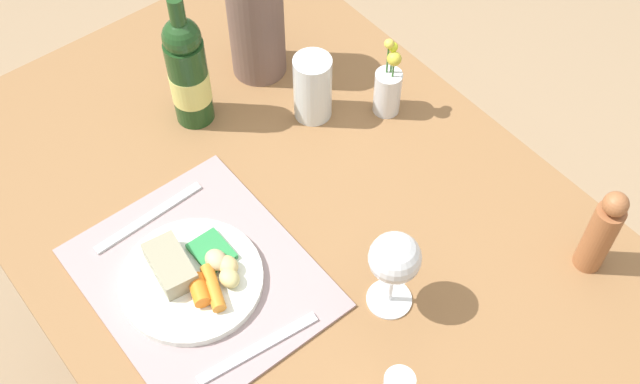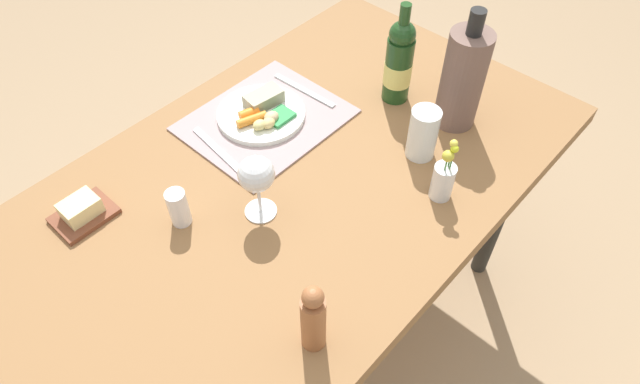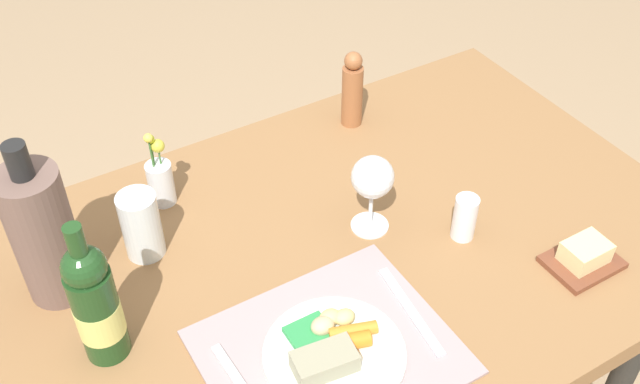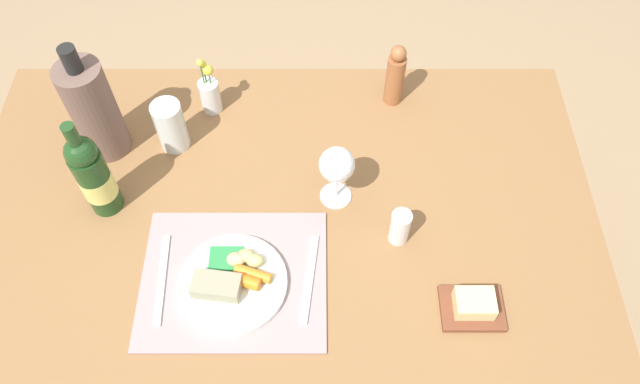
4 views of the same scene
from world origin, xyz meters
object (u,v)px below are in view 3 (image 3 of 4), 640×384
object	(u,v)px
knife	(411,311)
salt_shaker	(465,218)
pepper_mill	(352,90)
cooler_bottle	(43,234)
dining_table	(318,283)
wine_glass	(372,179)
flower_vase	(160,179)
butter_dish	(584,257)
dinner_plate	(333,351)
wine_bottle	(94,302)
water_tumbler	(142,229)

from	to	relation	value
knife	salt_shaker	size ratio (longest dim) A/B	2.20
pepper_mill	cooler_bottle	xyz separation A→B (m)	(-0.70, -0.15, 0.05)
dining_table	wine_glass	size ratio (longest dim) A/B	8.82
pepper_mill	flower_vase	bearing A→B (deg)	-176.25
butter_dish	cooler_bottle	distance (m)	0.94
knife	flower_vase	bearing A→B (deg)	124.27
dinner_plate	butter_dish	size ratio (longest dim) A/B	1.77
salt_shaker	pepper_mill	xyz separation A→B (m)	(0.01, 0.41, 0.04)
knife	wine_bottle	distance (m)	0.52
wine_glass	cooler_bottle	world-z (taller)	cooler_bottle
cooler_bottle	pepper_mill	bearing A→B (deg)	12.20
salt_shaker	wine_bottle	size ratio (longest dim) A/B	0.33
knife	wine_bottle	bearing A→B (deg)	163.84
water_tumbler	knife	bearing A→B (deg)	-48.01
pepper_mill	dinner_plate	bearing A→B (deg)	-125.22
dining_table	pepper_mill	world-z (taller)	pepper_mill
dinner_plate	water_tumbler	size ratio (longest dim) A/B	1.71
butter_dish	flower_vase	distance (m)	0.81
salt_shaker	pepper_mill	distance (m)	0.41
pepper_mill	water_tumbler	xyz separation A→B (m)	(-0.54, -0.14, -0.03)
dining_table	flower_vase	bearing A→B (deg)	122.07
dining_table	flower_vase	xyz separation A→B (m)	(-0.18, 0.29, 0.13)
knife	wine_bottle	size ratio (longest dim) A/B	0.73
dining_table	knife	world-z (taller)	knife
water_tumbler	wine_bottle	distance (m)	0.23
dinner_plate	salt_shaker	bearing A→B (deg)	17.81
flower_vase	wine_bottle	size ratio (longest dim) A/B	0.61
butter_dish	pepper_mill	bearing A→B (deg)	102.23
wine_glass	pepper_mill	distance (m)	0.34
dining_table	cooler_bottle	size ratio (longest dim) A/B	4.55
dinner_plate	cooler_bottle	bearing A→B (deg)	131.60
dining_table	water_tumbler	distance (m)	0.34
salt_shaker	flower_vase	xyz separation A→B (m)	(-0.45, 0.38, 0.01)
salt_shaker	flower_vase	world-z (taller)	flower_vase
knife	wine_glass	distance (m)	0.25
salt_shaker	wine_bottle	xyz separation A→B (m)	(-0.66, 0.09, 0.07)
knife	butter_dish	size ratio (longest dim) A/B	1.57
knife	pepper_mill	distance (m)	0.56
flower_vase	wine_glass	bearing A→B (deg)	-40.95
cooler_bottle	dining_table	bearing A→B (deg)	-21.90
dining_table	salt_shaker	xyz separation A→B (m)	(0.27, -0.09, 0.12)
dining_table	salt_shaker	bearing A→B (deg)	-18.49
salt_shaker	dinner_plate	bearing A→B (deg)	-162.19
butter_dish	water_tumbler	size ratio (longest dim) A/B	0.97
wine_glass	salt_shaker	xyz separation A→B (m)	(0.14, -0.11, -0.07)
wine_bottle	pepper_mill	bearing A→B (deg)	25.26
pepper_mill	wine_bottle	size ratio (longest dim) A/B	0.65
flower_vase	salt_shaker	bearing A→B (deg)	-40.34
cooler_bottle	wine_bottle	world-z (taller)	cooler_bottle
dining_table	pepper_mill	distance (m)	0.45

